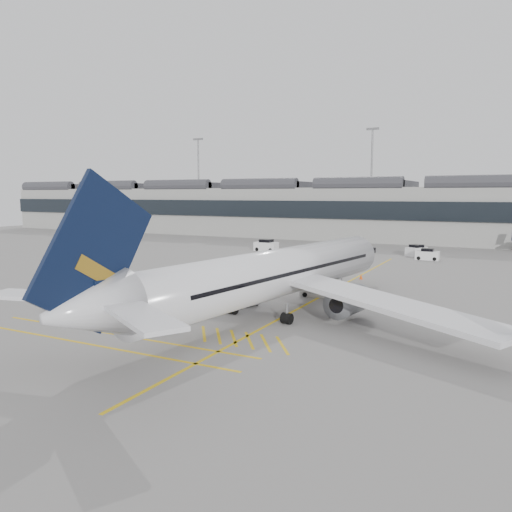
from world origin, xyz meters
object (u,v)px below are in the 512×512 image
at_px(baggage_cart_a, 246,294).
at_px(ramp_agent_b, 272,286).
at_px(ramp_agent_a, 261,288).
at_px(airliner_main, 272,275).
at_px(pushback_tug, 168,294).
at_px(belt_loader, 320,290).

distance_m(baggage_cart_a, ramp_agent_b, 5.34).
distance_m(baggage_cart_a, ramp_agent_a, 3.84).
bearing_deg(baggage_cart_a, airliner_main, -6.54).
bearing_deg(ramp_agent_a, baggage_cart_a, -117.59).
height_order(airliner_main, pushback_tug, airliner_main).
height_order(airliner_main, baggage_cart_a, airliner_main).
xyz_separation_m(baggage_cart_a, ramp_agent_a, (-0.51, 3.80, -0.13)).
relative_size(airliner_main, pushback_tug, 14.38).
bearing_deg(belt_loader, ramp_agent_a, -159.49).
relative_size(belt_loader, ramp_agent_a, 2.76).
distance_m(airliner_main, baggage_cart_a, 4.42).
height_order(airliner_main, ramp_agent_a, airliner_main).
xyz_separation_m(belt_loader, ramp_agent_a, (-4.97, -2.82, 0.32)).
xyz_separation_m(baggage_cart_a, ramp_agent_b, (-0.03, 5.34, -0.20)).
height_order(ramp_agent_a, ramp_agent_b, ramp_agent_a).
bearing_deg(baggage_cart_a, ramp_agent_a, 119.83).
relative_size(baggage_cart_a, ramp_agent_a, 1.26).
distance_m(belt_loader, baggage_cart_a, 8.00).
relative_size(ramp_agent_a, ramp_agent_b, 1.08).
height_order(airliner_main, belt_loader, airliner_main).
bearing_deg(ramp_agent_a, ramp_agent_b, 37.53).
distance_m(airliner_main, ramp_agent_a, 7.23).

